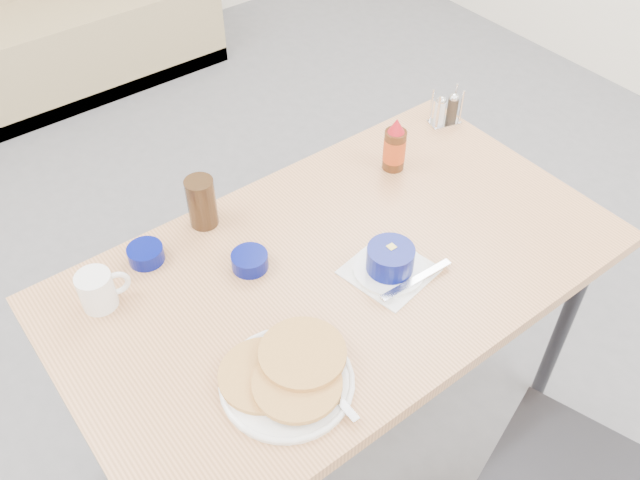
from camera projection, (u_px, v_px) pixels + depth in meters
booth_bench at (24, 29)px, 3.40m from camera, size 1.90×0.56×1.22m
dining_table at (340, 282)px, 1.73m from camera, size 1.40×0.80×0.76m
pancake_plate at (287, 376)px, 1.43m from camera, size 0.29×0.31×0.05m
coffee_mug at (98, 289)px, 1.56m from camera, size 0.12×0.08×0.09m
grits_setting at (390, 262)px, 1.64m from camera, size 0.24×0.22×0.08m
creamer_bowl at (146, 254)px, 1.68m from camera, size 0.09×0.09×0.04m
butter_bowl at (250, 261)px, 1.66m from camera, size 0.09×0.09×0.04m
amber_tumbler at (202, 202)px, 1.74m from camera, size 0.09×0.09×0.14m
condiment_caddy at (446, 111)px, 2.09m from camera, size 0.11×0.08×0.12m
syrup_bottle at (395, 147)px, 1.91m from camera, size 0.06×0.06×0.17m
sugar_wrapper at (285, 366)px, 1.47m from camera, size 0.05×0.04×0.00m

